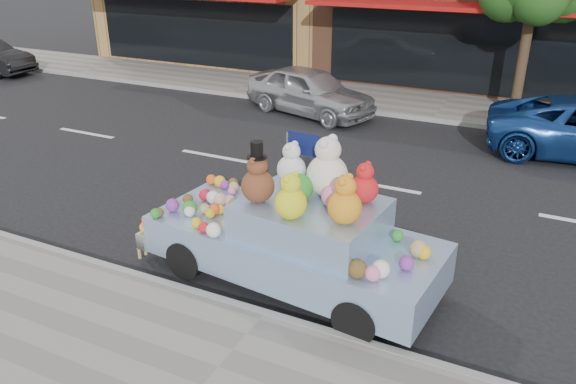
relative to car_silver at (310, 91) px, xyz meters
The scene contains 6 objects.
ground 5.48m from the car_silver, 51.02° to the right, with size 120.00×120.00×0.00m, color black.
far_sidewalk 4.15m from the car_silver, 33.55° to the left, with size 60.00×3.00×0.12m, color gray.
near_kerb 9.86m from the car_silver, 69.65° to the right, with size 60.00×0.12×0.13m, color gray.
far_kerb 3.56m from the car_silver, 12.67° to the left, with size 60.00×0.12×0.13m, color gray.
car_silver is the anchor object (origin of this frame).
art_car 8.85m from the car_silver, 67.65° to the right, with size 4.64×2.20×2.22m.
Camera 1 is at (2.96, -10.42, 4.65)m, focal length 35.00 mm.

